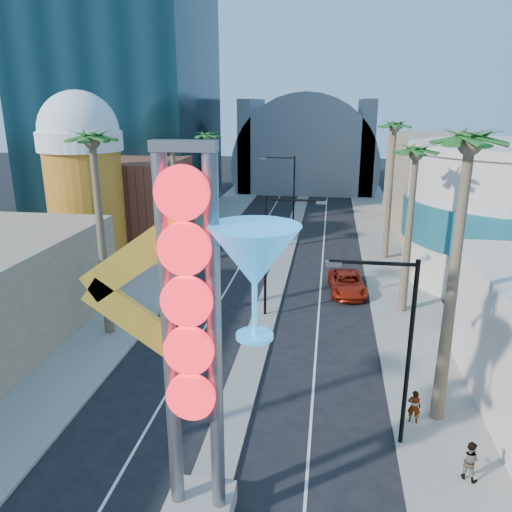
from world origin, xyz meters
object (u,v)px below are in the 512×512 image
(red_pickup, at_px, (347,283))
(pedestrian_b, at_px, (469,460))
(neon_sign, at_px, (218,324))
(pedestrian_a, at_px, (414,406))

(red_pickup, bearing_deg, pedestrian_b, -83.30)
(neon_sign, height_order, pedestrian_b, neon_sign)
(pedestrian_a, relative_size, pedestrian_b, 1.00)
(neon_sign, distance_m, red_pickup, 23.54)
(pedestrian_a, bearing_deg, red_pickup, -71.50)
(pedestrian_a, bearing_deg, neon_sign, 52.02)
(neon_sign, xyz_separation_m, pedestrian_b, (8.56, 3.27, -6.38))
(red_pickup, xyz_separation_m, pedestrian_a, (2.46, -15.65, 0.18))
(red_pickup, bearing_deg, pedestrian_a, -86.18)
(neon_sign, bearing_deg, pedestrian_b, 20.88)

